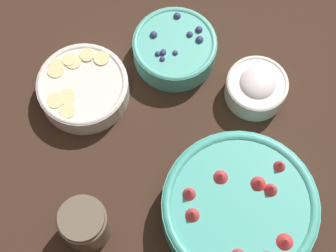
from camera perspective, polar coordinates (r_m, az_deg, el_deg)
ground_plane at (r=1.03m, az=0.04°, el=-0.34°), size 4.00×4.00×0.00m
bowl_strawberries at (r=0.95m, az=7.25°, el=-8.32°), size 0.26×0.26×0.09m
bowl_blueberries at (r=1.07m, az=0.69°, el=7.95°), size 0.16×0.16×0.06m
bowl_bananas at (r=1.04m, az=-8.63°, el=3.91°), size 0.17×0.17×0.05m
bowl_cream at (r=1.04m, az=8.97°, el=3.94°), size 0.11×0.11×0.06m
jar_chocolate at (r=0.94m, az=-8.46°, el=-9.86°), size 0.08×0.08×0.09m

